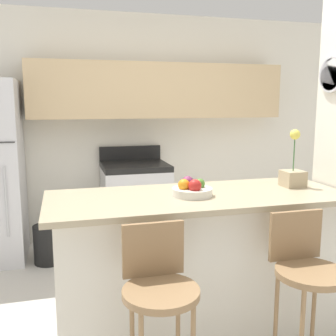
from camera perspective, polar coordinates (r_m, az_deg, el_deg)
ground_plane at (r=2.92m, az=4.24°, el=-22.98°), size 14.00×14.00×0.00m
wall_back at (r=4.54m, az=-3.46°, el=7.89°), size 5.60×0.38×2.55m
counter_bar at (r=2.68m, az=4.37°, el=-14.00°), size 1.92×0.75×0.98m
stove_range at (r=4.37m, az=-4.75°, el=-5.19°), size 0.71×0.64×1.07m
bar_stool_left at (r=2.00m, az=-1.31°, el=-17.68°), size 0.37×0.37×0.97m
bar_stool_right at (r=2.32m, az=19.44°, el=-14.31°), size 0.37×0.37×0.97m
orchid_vase at (r=2.87m, az=17.68°, el=-0.68°), size 0.14×0.14×0.40m
fruit_bowl at (r=2.48m, az=3.46°, el=-3.08°), size 0.26×0.26×0.12m
trash_bin at (r=4.11m, az=-16.99°, el=-10.50°), size 0.28×0.28×0.38m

